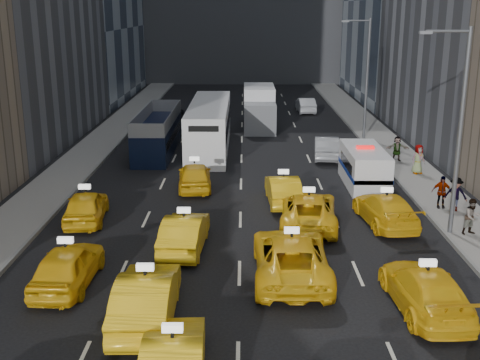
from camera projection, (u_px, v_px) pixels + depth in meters
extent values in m
cube|color=gray|center=(81.00, 161.00, 39.25)|extent=(3.00, 90.00, 0.15)
cube|color=gray|center=(402.00, 161.00, 39.13)|extent=(3.00, 90.00, 0.15)
cube|color=slate|center=(103.00, 161.00, 39.24)|extent=(0.15, 90.00, 0.18)
cube|color=slate|center=(380.00, 161.00, 39.13)|extent=(0.15, 90.00, 0.18)
cylinder|color=#595B60|center=(460.00, 136.00, 25.42)|extent=(0.20, 0.20, 9.00)
cylinder|color=#595B60|center=(448.00, 31.00, 24.23)|extent=(1.80, 0.12, 0.12)
cube|color=slate|center=(426.00, 33.00, 24.25)|extent=(0.50, 0.22, 0.12)
cylinder|color=#595B60|center=(367.00, 80.00, 44.63)|extent=(0.20, 0.20, 9.00)
cylinder|color=#595B60|center=(358.00, 21.00, 43.45)|extent=(1.80, 0.12, 0.12)
cube|color=slate|center=(345.00, 21.00, 43.47)|extent=(0.50, 0.22, 0.12)
imported|color=yellow|center=(68.00, 266.00, 21.64)|extent=(1.95, 4.58, 1.54)
imported|color=yellow|center=(147.00, 297.00, 19.15)|extent=(1.84, 5.07, 1.66)
imported|color=yellow|center=(291.00, 256.00, 22.33)|extent=(2.76, 5.92, 1.64)
imported|color=yellow|center=(425.00, 289.00, 19.91)|extent=(2.36, 5.19, 1.47)
imported|color=yellow|center=(86.00, 206.00, 28.19)|extent=(2.19, 4.52, 1.49)
imported|color=yellow|center=(184.00, 232.00, 24.89)|extent=(1.86, 4.67, 1.51)
imported|color=yellow|center=(308.00, 210.00, 27.67)|extent=(3.00, 5.64, 1.51)
imported|color=yellow|center=(386.00, 209.00, 27.85)|extent=(2.57, 5.18, 1.45)
imported|color=yellow|center=(195.00, 176.00, 33.25)|extent=(2.14, 4.55, 1.50)
imported|color=yellow|center=(283.00, 189.00, 30.85)|extent=(1.79, 4.50, 1.46)
cube|color=white|center=(364.00, 167.00, 33.82)|extent=(2.49, 5.50, 2.14)
cylinder|color=black|center=(354.00, 187.00, 32.30)|extent=(0.28, 0.86, 0.86)
cylinder|color=black|center=(386.00, 187.00, 32.29)|extent=(0.28, 0.86, 0.86)
cylinder|color=black|center=(343.00, 170.00, 35.71)|extent=(0.28, 0.86, 0.86)
cylinder|color=black|center=(372.00, 170.00, 35.70)|extent=(0.28, 0.86, 0.86)
cube|color=navy|center=(364.00, 170.00, 33.86)|extent=(2.53, 5.51, 0.24)
cube|color=red|center=(365.00, 147.00, 33.50)|extent=(1.00, 0.42, 0.16)
cube|color=black|center=(158.00, 131.00, 41.67)|extent=(2.58, 9.95, 2.87)
cylinder|color=black|center=(134.00, 158.00, 38.04)|extent=(0.28, 1.10, 1.10)
cylinder|color=black|center=(165.00, 158.00, 38.03)|extent=(0.28, 1.10, 1.10)
cylinder|color=black|center=(153.00, 132.00, 45.80)|extent=(0.28, 1.10, 1.10)
cylinder|color=black|center=(178.00, 132.00, 45.79)|extent=(0.28, 1.10, 1.10)
cube|color=white|center=(210.00, 126.00, 42.52)|extent=(2.66, 12.65, 3.27)
cylinder|color=black|center=(186.00, 160.00, 37.62)|extent=(0.28, 1.10, 1.10)
cylinder|color=black|center=(224.00, 160.00, 37.61)|extent=(0.28, 1.10, 1.10)
cylinder|color=black|center=(199.00, 127.00, 48.04)|extent=(0.28, 1.10, 1.10)
cylinder|color=black|center=(228.00, 127.00, 48.02)|extent=(0.28, 1.10, 1.10)
cube|color=white|center=(259.00, 108.00, 50.00)|extent=(3.48, 7.64, 3.37)
cylinder|color=black|center=(246.00, 128.00, 47.64)|extent=(0.28, 1.10, 1.10)
cylinder|color=black|center=(274.00, 128.00, 47.63)|extent=(0.28, 1.10, 1.10)
cylinder|color=black|center=(246.00, 115.00, 52.99)|extent=(0.28, 1.10, 1.10)
cylinder|color=black|center=(271.00, 115.00, 52.98)|extent=(0.28, 1.10, 1.10)
imported|color=#9B9EA3|center=(326.00, 147.00, 40.14)|extent=(2.00, 4.60, 1.47)
imported|color=black|center=(167.00, 115.00, 51.84)|extent=(2.72, 5.60, 1.53)
imported|color=gray|center=(261.00, 101.00, 60.31)|extent=(2.40, 5.04, 1.42)
imported|color=black|center=(211.00, 102.00, 59.07)|extent=(1.97, 4.48, 1.50)
imported|color=#B6B9BE|center=(306.00, 105.00, 57.53)|extent=(1.67, 4.37, 1.42)
imported|color=gray|center=(472.00, 217.00, 26.17)|extent=(0.88, 0.65, 1.61)
imported|color=gray|center=(456.00, 194.00, 29.19)|extent=(1.17, 0.77, 1.68)
imported|color=gray|center=(441.00, 192.00, 29.65)|extent=(1.00, 0.53, 1.63)
imported|color=gray|center=(418.00, 159.00, 35.77)|extent=(0.97, 0.74, 1.76)
imported|color=gray|center=(397.00, 149.00, 38.78)|extent=(1.50, 0.48, 1.60)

